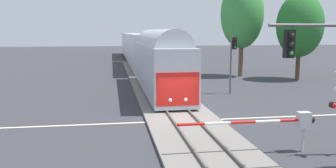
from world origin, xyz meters
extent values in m
plane|color=#333338|center=(0.00, 0.00, 0.00)|extent=(220.00, 220.00, 0.00)
cube|color=beige|center=(0.00, 0.00, 0.00)|extent=(44.00, 0.20, 0.01)
cube|color=slate|center=(0.00, 0.00, 0.09)|extent=(4.40, 80.00, 0.18)
cube|color=#56514C|center=(-0.72, 0.00, 0.25)|extent=(0.10, 80.00, 0.14)
cube|color=#56514C|center=(0.72, 0.00, 0.25)|extent=(0.10, 80.00, 0.14)
cube|color=#B2B7C1|center=(0.00, 10.29, 2.27)|extent=(3.00, 17.64, 3.90)
cube|color=red|center=(0.00, 1.45, 1.69)|extent=(2.76, 0.08, 2.15)
cylinder|color=#B2B7C1|center=(0.00, 10.29, 4.10)|extent=(2.76, 15.88, 2.76)
sphere|color=#F4F2CC|center=(-0.50, 1.44, 1.00)|extent=(0.24, 0.24, 0.24)
sphere|color=#F4F2CC|center=(0.50, 1.44, 1.00)|extent=(0.24, 0.24, 0.24)
cube|color=silver|center=(0.00, 31.41, 2.62)|extent=(3.00, 22.78, 4.60)
cube|color=black|center=(1.51, 31.41, 2.92)|extent=(0.04, 20.51, 0.90)
cube|color=#193899|center=(1.52, 31.41, 1.47)|extent=(0.04, 20.96, 0.36)
cube|color=silver|center=(0.00, 55.09, 2.62)|extent=(3.00, 22.78, 4.60)
cube|color=black|center=(1.51, 55.09, 2.92)|extent=(0.04, 20.51, 0.90)
cube|color=#193899|center=(1.52, 55.09, 1.47)|extent=(0.04, 20.96, 0.36)
cylinder|color=#B7B7BC|center=(4.21, -6.22, 0.55)|extent=(0.14, 0.14, 1.10)
cube|color=#B7B7BC|center=(4.21, -6.22, 1.45)|extent=(0.56, 0.40, 0.70)
sphere|color=black|center=(4.56, -6.22, 1.45)|extent=(0.36, 0.36, 0.36)
cylinder|color=red|center=(3.64, -6.22, 1.45)|extent=(1.13, 0.12, 0.12)
cylinder|color=white|center=(2.52, -6.22, 1.45)|extent=(1.13, 0.12, 0.12)
cylinder|color=red|center=(1.39, -6.22, 1.45)|extent=(1.13, 0.12, 0.12)
cylinder|color=white|center=(0.27, -6.22, 1.46)|extent=(1.13, 0.12, 0.12)
cylinder|color=red|center=(-0.86, -6.22, 1.46)|extent=(1.13, 0.12, 0.12)
sphere|color=red|center=(-1.42, -6.22, 1.46)|extent=(0.14, 0.14, 0.14)
cylinder|color=black|center=(5.05, -6.97, 2.25)|extent=(0.26, 0.18, 0.26)
sphere|color=red|center=(5.05, -7.07, 2.25)|extent=(0.20, 0.20, 0.20)
cube|color=black|center=(2.12, -8.52, 4.88)|extent=(0.34, 0.26, 1.00)
sphere|color=#262626|center=(2.12, -8.67, 5.20)|extent=(0.20, 0.20, 0.20)
cylinder|color=black|center=(2.12, -8.70, 5.20)|extent=(0.24, 0.10, 0.24)
sphere|color=#262626|center=(2.12, -8.67, 4.88)|extent=(0.20, 0.20, 0.20)
cylinder|color=black|center=(2.12, -8.70, 4.88)|extent=(0.24, 0.10, 0.24)
sphere|color=green|center=(2.12, -8.67, 4.56)|extent=(0.20, 0.20, 0.20)
cylinder|color=black|center=(2.12, -8.70, 4.56)|extent=(0.24, 0.10, 0.24)
cylinder|color=#4C4C51|center=(5.90, 8.52, 2.56)|extent=(0.16, 0.16, 5.11)
cube|color=black|center=(6.18, 8.52, 4.31)|extent=(0.34, 0.26, 1.00)
sphere|color=#262626|center=(6.18, 8.37, 4.63)|extent=(0.20, 0.20, 0.20)
cylinder|color=black|center=(6.18, 8.34, 4.63)|extent=(0.24, 0.10, 0.24)
sphere|color=#262626|center=(6.18, 8.37, 4.31)|extent=(0.20, 0.20, 0.20)
cylinder|color=black|center=(6.18, 8.34, 4.31)|extent=(0.24, 0.10, 0.24)
sphere|color=green|center=(6.18, 8.37, 3.99)|extent=(0.20, 0.20, 0.20)
cylinder|color=black|center=(6.18, 8.34, 3.99)|extent=(0.24, 0.10, 0.24)
cylinder|color=brown|center=(11.07, 19.89, 2.17)|extent=(0.52, 0.52, 4.33)
ellipsoid|color=#38843D|center=(11.07, 19.89, 7.31)|extent=(4.98, 4.98, 7.96)
cylinder|color=#4C3828|center=(16.30, 16.12, 1.69)|extent=(0.46, 0.46, 3.38)
ellipsoid|color=#236628|center=(16.30, 16.12, 5.99)|extent=(5.03, 5.03, 6.96)
camera|label=1|loc=(-4.12, -20.34, 5.32)|focal=37.98mm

